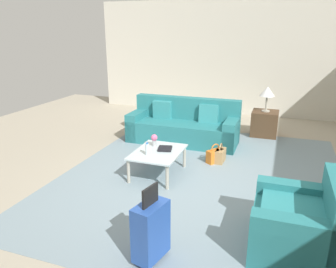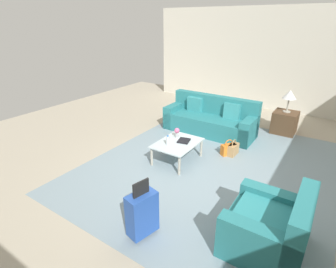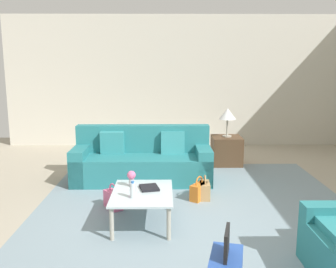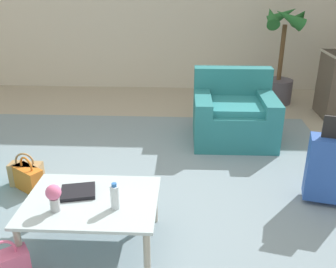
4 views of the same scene
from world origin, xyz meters
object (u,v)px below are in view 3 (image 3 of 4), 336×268
at_px(handbag_pink, 113,199).
at_px(handbag_tan, 205,190).
at_px(coffee_table, 142,196).
at_px(water_bottle, 133,190).
at_px(couch, 143,162).
at_px(table_lamp, 228,115).
at_px(flower_vase, 131,177).
at_px(coffee_table_book, 149,188).
at_px(side_table, 226,151).
at_px(handbag_orange, 199,191).

bearing_deg(handbag_pink, handbag_tan, 106.20).
xyz_separation_m(coffee_table, water_bottle, (0.20, -0.10, 0.14)).
distance_m(couch, water_bottle, 2.00).
height_order(water_bottle, handbag_pink, water_bottle).
distance_m(table_lamp, handbag_pink, 3.12).
bearing_deg(table_lamp, flower_vase, -32.60).
height_order(coffee_table, flower_vase, flower_vase).
bearing_deg(handbag_pink, flower_vase, 44.35).
bearing_deg(table_lamp, coffee_table_book, -27.92).
bearing_deg(water_bottle, handbag_pink, -154.84).
bearing_deg(handbag_pink, side_table, 139.82).
relative_size(water_bottle, table_lamp, 0.36).
distance_m(side_table, handbag_tan, 2.02).
distance_m(coffee_table, flower_vase, 0.32).
bearing_deg(handbag_orange, water_bottle, -40.35).
bearing_deg(flower_vase, handbag_pink, -135.65).
height_order(table_lamp, handbag_tan, table_lamp).
xyz_separation_m(couch, flower_vase, (1.57, -0.05, 0.22)).
bearing_deg(handbag_tan, coffee_table, -44.36).
distance_m(water_bottle, handbag_orange, 1.41).
relative_size(coffee_table, coffee_table_book, 3.88).
relative_size(couch, handbag_orange, 6.40).
relative_size(table_lamp, handbag_orange, 1.57).
bearing_deg(table_lamp, handbag_pink, -40.18).
bearing_deg(handbag_orange, handbag_pink, -75.02).
bearing_deg(table_lamp, coffee_table, -28.18).
xyz_separation_m(side_table, handbag_orange, (1.97, -0.72, -0.15)).
bearing_deg(coffee_table, handbag_orange, 136.97).
bearing_deg(coffee_table, handbag_tan, 135.64).
bearing_deg(couch, handbag_tan, 46.96).
relative_size(table_lamp, handbag_tan, 1.57).
height_order(coffee_table_book, flower_vase, flower_vase).
bearing_deg(handbag_tan, couch, -133.04).
distance_m(handbag_pink, handbag_tan, 1.36).
distance_m(side_table, handbag_orange, 2.10).
bearing_deg(side_table, coffee_table, -28.18).
height_order(coffee_table, handbag_orange, coffee_table).
xyz_separation_m(handbag_pink, handbag_tan, (-0.38, 1.30, 0.00)).
xyz_separation_m(coffee_table, handbag_tan, (-0.89, 0.87, -0.23)).
relative_size(couch, water_bottle, 11.24).
bearing_deg(water_bottle, handbag_tan, 138.33).
height_order(coffee_table_book, side_table, side_table).
height_order(water_bottle, handbag_tan, water_bottle).
bearing_deg(side_table, couch, -57.82).
height_order(flower_vase, handbag_tan, flower_vase).
xyz_separation_m(couch, coffee_table, (1.79, 0.10, 0.05)).
bearing_deg(coffee_table_book, handbag_orange, 122.39).
relative_size(water_bottle, handbag_orange, 0.57).
relative_size(handbag_pink, handbag_tan, 1.00).
height_order(water_bottle, flower_vase, flower_vase).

